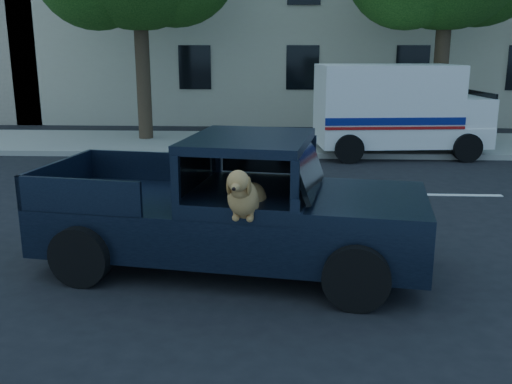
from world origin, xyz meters
The scene contains 6 objects.
ground centered at (0.00, 0.00, 0.00)m, with size 120.00×120.00×0.00m, color black.
far_sidewalk centered at (0.00, 9.20, 0.07)m, with size 60.00×4.00×0.15m, color gray.
lane_stripes centered at (2.00, 3.40, 0.01)m, with size 21.60×0.14×0.01m, color silver, non-canonical shape.
building_main centered at (3.00, 16.50, 4.50)m, with size 26.00×6.00×9.00m, color #B7B197.
pickup_truck centered at (-0.44, -0.70, 0.62)m, with size 5.33×2.97×1.82m.
mail_truck centered at (3.42, 7.82, 1.08)m, with size 4.71×2.70×2.48m.
Camera 1 is at (0.34, -8.05, 2.95)m, focal length 40.00 mm.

